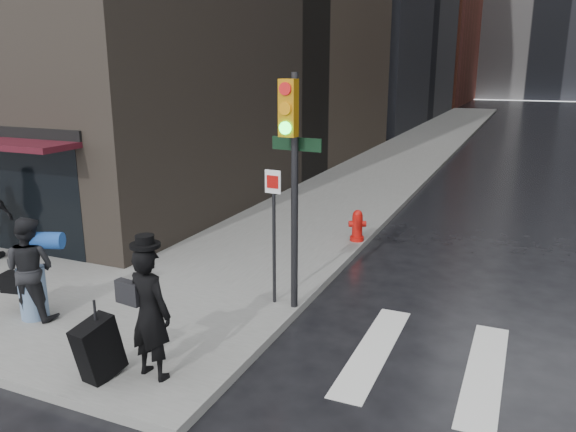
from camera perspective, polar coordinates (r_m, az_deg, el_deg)
name	(u,v)px	position (r m, az deg, el deg)	size (l,w,h in m)	color
ground	(144,335)	(9.44, -14.46, -11.66)	(140.00, 140.00, 0.00)	black
sidewalk_left	(432,138)	(34.23, 14.41, 7.66)	(4.00, 50.00, 0.15)	slate
man_overcoat	(139,318)	(7.66, -14.90, -10.01)	(1.16, 0.97, 2.00)	black
man_jeans	(30,268)	(10.00, -24.75, -4.82)	(1.25, 0.79, 1.71)	black
traffic_light	(290,162)	(9.01, 0.22, 5.54)	(0.98, 0.48, 3.92)	black
fire_hydrant	(357,227)	(13.35, 7.05, -1.12)	(0.43, 0.33, 0.75)	#B6100B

